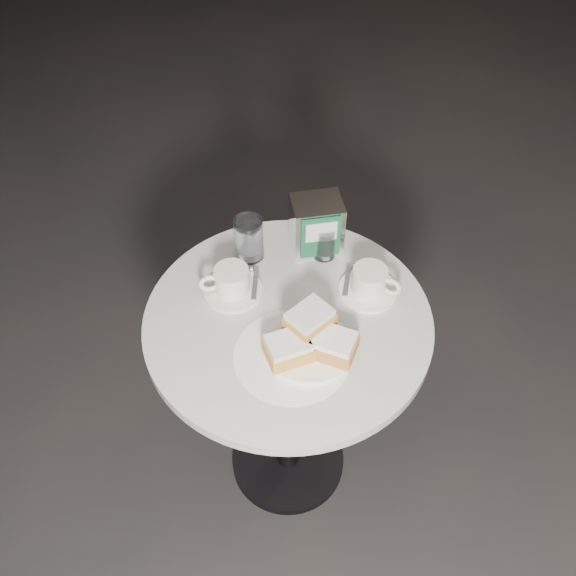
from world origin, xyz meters
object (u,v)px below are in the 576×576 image
(water_glass_left, at_px, (249,239))
(coffee_cup_right, at_px, (370,283))
(coffee_cup_left, at_px, (232,283))
(cafe_table, at_px, (288,365))
(napkin_dispenser, at_px, (317,225))
(beignet_plate, at_px, (310,341))
(water_glass_right, at_px, (324,241))

(water_glass_left, bearing_deg, coffee_cup_right, -22.96)
(coffee_cup_left, xyz_separation_m, water_glass_left, (0.04, 0.13, 0.02))
(coffee_cup_right, height_order, water_glass_left, water_glass_left)
(cafe_table, xyz_separation_m, napkin_dispenser, (0.07, 0.25, 0.27))
(beignet_plate, distance_m, coffee_cup_left, 0.26)
(cafe_table, height_order, coffee_cup_left, coffee_cup_left)
(beignet_plate, distance_m, water_glass_right, 0.32)
(beignet_plate, xyz_separation_m, coffee_cup_right, (0.15, 0.18, -0.00))
(coffee_cup_right, height_order, water_glass_right, water_glass_right)
(coffee_cup_right, height_order, napkin_dispenser, napkin_dispenser)
(coffee_cup_left, height_order, water_glass_left, water_glass_left)
(coffee_cup_right, relative_size, water_glass_right, 1.99)
(beignet_plate, bearing_deg, coffee_cup_right, 50.38)
(cafe_table, distance_m, napkin_dispenser, 0.38)
(coffee_cup_left, relative_size, coffee_cup_right, 0.90)
(water_glass_right, distance_m, napkin_dispenser, 0.05)
(water_glass_right, bearing_deg, water_glass_left, -179.06)
(coffee_cup_right, bearing_deg, water_glass_right, 153.78)
(cafe_table, distance_m, coffee_cup_left, 0.28)
(water_glass_right, bearing_deg, napkin_dispenser, 121.88)
(beignet_plate, height_order, water_glass_right, same)
(water_glass_right, bearing_deg, cafe_table, -113.33)
(coffee_cup_left, distance_m, water_glass_right, 0.27)
(coffee_cup_right, xyz_separation_m, water_glass_left, (-0.30, 0.13, 0.02))
(cafe_table, height_order, water_glass_left, water_glass_left)
(napkin_dispenser, bearing_deg, water_glass_right, -68.40)
(cafe_table, height_order, coffee_cup_right, coffee_cup_right)
(coffee_cup_right, relative_size, water_glass_left, 1.63)
(water_glass_right, xyz_separation_m, napkin_dispenser, (-0.02, 0.03, 0.03))
(napkin_dispenser, bearing_deg, water_glass_left, -178.67)
(coffee_cup_right, bearing_deg, water_glass_left, -178.61)
(cafe_table, distance_m, water_glass_left, 0.35)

